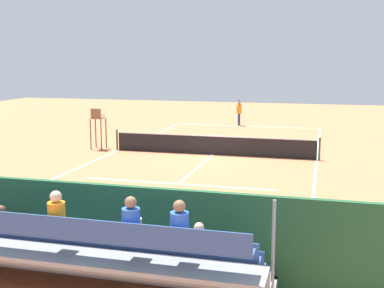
{
  "coord_description": "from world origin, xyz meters",
  "views": [
    {
      "loc": [
        -5.24,
        23.62,
        4.68
      ],
      "look_at": [
        0.0,
        4.0,
        1.2
      ],
      "focal_mm": 46.58,
      "sensor_mm": 36.0,
      "label": 1
    }
  ],
  "objects_px": {
    "equipment_bag": "(107,252)",
    "tennis_player": "(239,111)",
    "bleacher_stand": "(46,250)",
    "umpire_chair": "(98,124)",
    "tennis_net": "(213,145)",
    "courtside_bench": "(195,244)",
    "tennis_ball_far": "(252,133)",
    "tennis_racket": "(223,125)",
    "tennis_ball_near": "(205,126)"
  },
  "relations": [
    {
      "from": "equipment_bag",
      "to": "tennis_ball_far",
      "type": "relative_size",
      "value": 13.64
    },
    {
      "from": "umpire_chair",
      "to": "tennis_net",
      "type": "bearing_deg",
      "value": 179.46
    },
    {
      "from": "umpire_chair",
      "to": "tennis_ball_far",
      "type": "distance_m",
      "value": 10.28
    },
    {
      "from": "courtside_bench",
      "to": "bleacher_stand",
      "type": "bearing_deg",
      "value": 40.03
    },
    {
      "from": "tennis_ball_near",
      "to": "tennis_ball_far",
      "type": "bearing_deg",
      "value": 145.62
    },
    {
      "from": "equipment_bag",
      "to": "tennis_player",
      "type": "bearing_deg",
      "value": -87.57
    },
    {
      "from": "equipment_bag",
      "to": "tennis_net",
      "type": "bearing_deg",
      "value": -88.16
    },
    {
      "from": "tennis_racket",
      "to": "tennis_player",
      "type": "bearing_deg",
      "value": -178.91
    },
    {
      "from": "courtside_bench",
      "to": "equipment_bag",
      "type": "xyz_separation_m",
      "value": [
        2.12,
        0.13,
        -0.38
      ]
    },
    {
      "from": "umpire_chair",
      "to": "courtside_bench",
      "type": "xyz_separation_m",
      "value": [
        -8.75,
        13.33,
        -0.76
      ]
    },
    {
      "from": "tennis_net",
      "to": "courtside_bench",
      "type": "bearing_deg",
      "value": 100.88
    },
    {
      "from": "equipment_bag",
      "to": "tennis_player",
      "type": "height_order",
      "value": "tennis_player"
    },
    {
      "from": "equipment_bag",
      "to": "tennis_racket",
      "type": "height_order",
      "value": "equipment_bag"
    },
    {
      "from": "tennis_net",
      "to": "courtside_bench",
      "type": "height_order",
      "value": "tennis_net"
    },
    {
      "from": "bleacher_stand",
      "to": "tennis_racket",
      "type": "height_order",
      "value": "bleacher_stand"
    },
    {
      "from": "tennis_racket",
      "to": "tennis_ball_near",
      "type": "bearing_deg",
      "value": 55.4
    },
    {
      "from": "tennis_net",
      "to": "umpire_chair",
      "type": "bearing_deg",
      "value": -0.54
    },
    {
      "from": "umpire_chair",
      "to": "tennis_ball_near",
      "type": "xyz_separation_m",
      "value": [
        -3.43,
        -9.83,
        -1.28
      ]
    },
    {
      "from": "tennis_ball_far",
      "to": "bleacher_stand",
      "type": "bearing_deg",
      "value": 87.95
    },
    {
      "from": "umpire_chair",
      "to": "tennis_ball_near",
      "type": "bearing_deg",
      "value": -109.25
    },
    {
      "from": "umpire_chair",
      "to": "tennis_racket",
      "type": "xyz_separation_m",
      "value": [
        -4.4,
        -11.23,
        -1.3
      ]
    },
    {
      "from": "tennis_racket",
      "to": "tennis_ball_far",
      "type": "relative_size",
      "value": 8.38
    },
    {
      "from": "equipment_bag",
      "to": "tennis_ball_far",
      "type": "height_order",
      "value": "equipment_bag"
    },
    {
      "from": "umpire_chair",
      "to": "courtside_bench",
      "type": "height_order",
      "value": "umpire_chair"
    },
    {
      "from": "equipment_bag",
      "to": "tennis_ball_far",
      "type": "xyz_separation_m",
      "value": [
        -0.45,
        -20.8,
        -0.15
      ]
    },
    {
      "from": "tennis_racket",
      "to": "tennis_ball_near",
      "type": "height_order",
      "value": "tennis_ball_near"
    },
    {
      "from": "bleacher_stand",
      "to": "umpire_chair",
      "type": "xyz_separation_m",
      "value": [
        6.26,
        -15.42,
        0.35
      ]
    },
    {
      "from": "tennis_ball_near",
      "to": "courtside_bench",
      "type": "bearing_deg",
      "value": 102.93
    },
    {
      "from": "courtside_bench",
      "to": "tennis_racket",
      "type": "bearing_deg",
      "value": -79.95
    },
    {
      "from": "umpire_chair",
      "to": "tennis_racket",
      "type": "height_order",
      "value": "umpire_chair"
    },
    {
      "from": "bleacher_stand",
      "to": "tennis_player",
      "type": "xyz_separation_m",
      "value": [
        0.68,
        -26.68,
        0.05
      ]
    },
    {
      "from": "equipment_bag",
      "to": "tennis_ball_near",
      "type": "relative_size",
      "value": 13.64
    },
    {
      "from": "equipment_bag",
      "to": "tennis_racket",
      "type": "xyz_separation_m",
      "value": [
        2.23,
        -24.69,
        -0.16
      ]
    },
    {
      "from": "courtside_bench",
      "to": "tennis_racket",
      "type": "distance_m",
      "value": 24.95
    },
    {
      "from": "umpire_chair",
      "to": "bleacher_stand",
      "type": "bearing_deg",
      "value": 112.09
    },
    {
      "from": "tennis_player",
      "to": "tennis_ball_far",
      "type": "relative_size",
      "value": 29.18
    },
    {
      "from": "tennis_racket",
      "to": "tennis_net",
      "type": "bearing_deg",
      "value": 99.08
    },
    {
      "from": "tennis_net",
      "to": "tennis_player",
      "type": "distance_m",
      "value": 11.34
    },
    {
      "from": "tennis_player",
      "to": "umpire_chair",
      "type": "bearing_deg",
      "value": 63.61
    },
    {
      "from": "tennis_player",
      "to": "bleacher_stand",
      "type": "bearing_deg",
      "value": 91.45
    },
    {
      "from": "umpire_chair",
      "to": "equipment_bag",
      "type": "height_order",
      "value": "umpire_chair"
    },
    {
      "from": "bleacher_stand",
      "to": "equipment_bag",
      "type": "distance_m",
      "value": 2.15
    },
    {
      "from": "tennis_net",
      "to": "umpire_chair",
      "type": "distance_m",
      "value": 6.25
    },
    {
      "from": "umpire_chair",
      "to": "tennis_player",
      "type": "relative_size",
      "value": 1.11
    },
    {
      "from": "courtside_bench",
      "to": "equipment_bag",
      "type": "relative_size",
      "value": 2.0
    },
    {
      "from": "courtside_bench",
      "to": "umpire_chair",
      "type": "bearing_deg",
      "value": -56.72
    },
    {
      "from": "tennis_net",
      "to": "tennis_ball_far",
      "type": "height_order",
      "value": "tennis_net"
    },
    {
      "from": "tennis_net",
      "to": "tennis_ball_near",
      "type": "distance_m",
      "value": 10.28
    },
    {
      "from": "tennis_player",
      "to": "tennis_ball_far",
      "type": "xyz_separation_m",
      "value": [
        -1.49,
        3.91,
        -0.98
      ]
    },
    {
      "from": "bleacher_stand",
      "to": "equipment_bag",
      "type": "height_order",
      "value": "bleacher_stand"
    }
  ]
}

